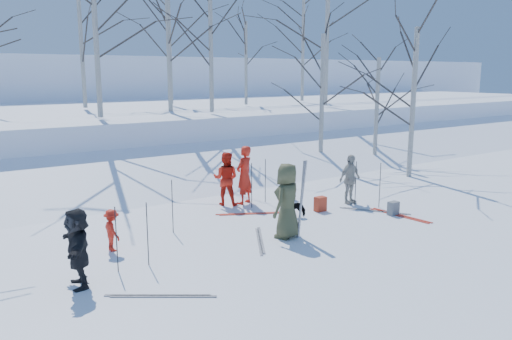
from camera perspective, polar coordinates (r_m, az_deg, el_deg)
ground at (r=12.76m, az=3.83°, el=-6.82°), size 120.00×120.00×0.00m
snow_ramp at (r=18.55m, az=-9.63°, el=-0.79°), size 70.00×9.49×4.12m
snow_plateau at (r=27.73m, az=-18.44°, el=4.49°), size 70.00×18.00×2.20m
far_hill at (r=48.16m, az=-25.56°, el=7.74°), size 90.00×30.00×6.00m
skier_olive_center at (r=11.93m, az=3.58°, el=-3.54°), size 1.05×0.89×1.82m
skier_red_north at (r=15.00m, az=-1.34°, el=-0.57°), size 0.76×0.63×1.77m
skier_redor_behind at (r=14.91m, az=-3.47°, el=-0.99°), size 0.98×0.98×1.60m
skier_red_seated at (r=11.60m, az=-16.12°, el=-6.63°), size 0.39×0.63×0.95m
skier_cream_east at (r=15.31m, az=10.68°, el=-1.04°), size 0.91×0.45×1.50m
skier_grey_west at (r=9.84m, az=-19.72°, el=-8.36°), size 0.68×1.45×1.50m
dog at (r=13.83m, az=4.38°, el=-4.25°), size 0.65×0.65×0.54m
upright_ski_left at (r=11.91m, az=5.21°, el=-3.39°), size 0.12×0.17×1.90m
upright_ski_right at (r=11.94m, az=5.26°, el=-3.35°), size 0.15×0.23×1.89m
ski_pair_a at (r=14.76m, az=13.39°, el=-4.57°), size 1.94×2.08×0.02m
ski_pair_b at (r=14.10m, az=-0.57°, el=-5.00°), size 1.72×2.06×0.02m
ski_pair_c at (r=9.31m, az=-10.86°, el=-13.94°), size 1.97×2.09×0.02m
ski_pair_d at (r=11.92m, az=0.46°, el=-8.05°), size 1.88×2.08×0.02m
ski_pair_e at (r=14.48m, az=16.14°, el=-5.02°), size 0.55×1.94×0.02m
ski_pole_a at (r=12.49m, az=-9.53°, el=-4.14°), size 0.02×0.02×1.34m
ski_pole_b at (r=10.33m, az=-15.65°, el=-7.66°), size 0.02×0.02×1.34m
ski_pole_c at (r=14.58m, az=-0.50°, el=-1.77°), size 0.02×0.02×1.34m
ski_pole_d at (r=10.50m, az=-12.30°, el=-7.18°), size 0.02×0.02×1.34m
ski_pole_e at (r=15.11m, az=11.32°, el=-1.54°), size 0.02×0.02×1.34m
ski_pole_f at (r=15.21m, az=1.07°, el=-1.24°), size 0.02×0.02×1.34m
ski_pole_g at (r=15.03m, az=13.98°, el=-1.72°), size 0.02×0.02×1.34m
backpack_red at (r=14.45m, az=7.36°, el=-3.87°), size 0.32×0.22×0.42m
backpack_grey at (r=14.47m, az=15.42°, el=-4.25°), size 0.30×0.20×0.38m
backpack_dark at (r=15.62m, az=3.78°, el=-2.70°), size 0.34×0.24×0.40m
birch_plateau_a at (r=23.02m, az=-9.98°, el=14.35°), size 4.93×4.93×6.18m
birch_plateau_b at (r=20.46m, az=-17.86°, el=14.73°), size 5.08×5.08×6.40m
birch_plateau_d at (r=31.12m, az=5.38°, el=13.38°), size 4.78×4.78×5.96m
birch_plateau_e at (r=22.20m, az=-5.18°, el=13.74°), size 4.46×4.46×5.52m
birch_plateau_f at (r=27.33m, az=-1.15°, el=12.08°), size 3.67×3.67×4.38m
birch_plateau_h at (r=26.96m, az=8.14°, el=15.82°), size 6.19×6.19×7.98m
birch_plateau_j at (r=26.29m, az=-19.33°, el=13.38°), size 4.86×4.86×6.09m
birch_plateau_k at (r=28.07m, az=-9.86°, el=14.32°), size 5.32×5.32×6.75m
birch_edge_b at (r=19.63m, az=17.51°, el=7.24°), size 4.48×4.48×5.54m
birch_edge_c at (r=22.28m, az=13.62°, el=6.56°), size 3.79×3.79×4.55m
birch_edge_e at (r=21.07m, az=7.54°, el=7.77°), size 4.42×4.42×5.46m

